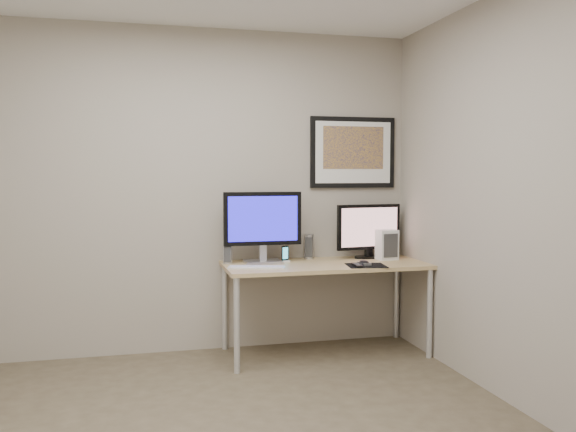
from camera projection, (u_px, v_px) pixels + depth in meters
name	position (u px, v px, depth m)	size (l,w,h in m)	color
room	(212.00, 140.00, 3.66)	(3.60, 3.60, 3.60)	white
desk	(325.00, 271.00, 4.84)	(1.60, 0.70, 0.73)	tan
framed_art	(353.00, 152.00, 5.18)	(0.75, 0.04, 0.60)	black
monitor_large	(263.00, 224.00, 4.82)	(0.62, 0.20, 0.57)	#B9B9BF
monitor_tv	(369.00, 230.00, 5.10)	(0.58, 0.16, 0.45)	black
speaker_left	(228.00, 252.00, 4.80)	(0.07, 0.07, 0.18)	#B9B9BF
speaker_right	(309.00, 247.00, 5.09)	(0.08, 0.08, 0.20)	#B9B9BF
phone_dock	(285.00, 254.00, 4.88)	(0.06, 0.06, 0.13)	black
keyboard	(257.00, 267.00, 4.58)	(0.43, 0.11, 0.01)	silver
mousepad	(366.00, 265.00, 4.70)	(0.29, 0.26, 0.00)	black
mouse	(364.00, 262.00, 4.72)	(0.06, 0.11, 0.04)	black
remote	(357.00, 265.00, 4.65)	(0.05, 0.18, 0.02)	black
fan_unit	(387.00, 245.00, 5.02)	(0.16, 0.12, 0.25)	silver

